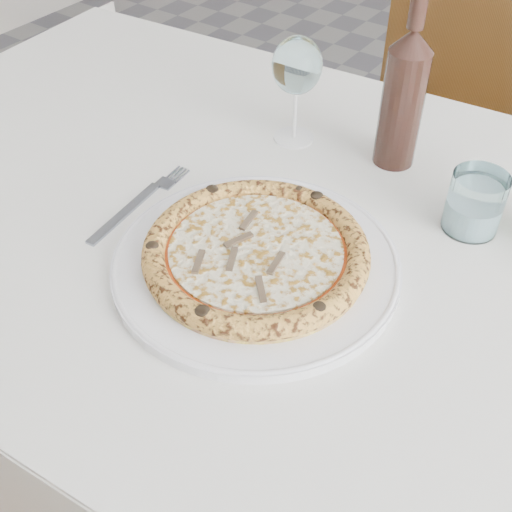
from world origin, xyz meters
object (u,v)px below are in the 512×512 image
at_px(plate, 256,263).
at_px(tumbler, 474,206).
at_px(pizza, 256,252).
at_px(chair_far, 436,121).
at_px(wine_glass, 297,68).
at_px(dining_table, 296,271).
at_px(wine_bottle, 403,97).

height_order(plate, tumbler, tumbler).
xyz_separation_m(pizza, tumbler, (0.19, 0.23, 0.01)).
xyz_separation_m(chair_far, wine_glass, (-0.04, -0.56, 0.34)).
height_order(chair_far, plate, chair_far).
bearing_deg(dining_table, wine_bottle, 81.49).
xyz_separation_m(pizza, wine_glass, (-0.13, 0.28, 0.09)).
xyz_separation_m(tumbler, wine_bottle, (-0.16, 0.09, 0.07)).
bearing_deg(wine_glass, chair_far, 85.63).
distance_m(dining_table, wine_glass, 0.30).
distance_m(plate, wine_glass, 0.33).
bearing_deg(wine_glass, dining_table, -55.47).
bearing_deg(dining_table, plate, -90.00).
relative_size(chair_far, plate, 2.59).
distance_m(wine_glass, wine_bottle, 0.16).
bearing_deg(tumbler, plate, -129.11).
relative_size(chair_far, wine_bottle, 3.69).
distance_m(wine_glass, tumbler, 0.33).
xyz_separation_m(dining_table, tumbler, (0.19, 0.13, 0.12)).
distance_m(plate, wine_bottle, 0.33).
height_order(dining_table, wine_bottle, wine_bottle).
xyz_separation_m(plate, pizza, (-0.00, -0.00, 0.02)).
bearing_deg(dining_table, chair_far, 96.27).
bearing_deg(plate, tumbler, 50.89).
relative_size(chair_far, wine_glass, 5.51).
bearing_deg(wine_bottle, pizza, -95.85).
bearing_deg(tumbler, pizza, -129.11).
bearing_deg(wine_bottle, tumbler, -28.94).
distance_m(plate, tumbler, 0.30).
bearing_deg(chair_far, wine_glass, -94.37).
relative_size(plate, wine_bottle, 1.43).
xyz_separation_m(plate, wine_bottle, (0.03, 0.32, 0.10)).
distance_m(dining_table, tumbler, 0.26).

